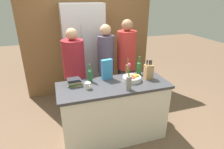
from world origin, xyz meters
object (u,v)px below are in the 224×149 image
at_px(bottle_wine, 139,67).
at_px(person_in_blue, 106,64).
at_px(bottle_oil, 90,75).
at_px(person_in_red_tee, 126,61).
at_px(flower_vase, 129,80).
at_px(coffee_mug, 88,86).
at_px(cereal_box, 107,69).
at_px(refrigerator, 84,54).
at_px(book_stack, 74,82).
at_px(fruit_bowl, 132,78).
at_px(person_at_sink, 75,71).
at_px(knife_block, 149,71).
at_px(bottle_vinegar, 127,69).

relative_size(bottle_wine, person_in_blue, 0.18).
bearing_deg(bottle_oil, person_in_red_tee, 36.38).
distance_m(flower_vase, coffee_mug, 0.56).
relative_size(bottle_oil, bottle_wine, 0.92).
xyz_separation_m(cereal_box, person_in_blue, (0.15, 0.58, -0.14)).
height_order(refrigerator, book_stack, refrigerator).
xyz_separation_m(bottle_wine, person_in_blue, (-0.39, 0.56, -0.10)).
bearing_deg(person_in_red_tee, fruit_bowl, -103.08).
bearing_deg(cereal_box, person_in_blue, 75.44).
bearing_deg(person_in_red_tee, cereal_box, -131.54).
xyz_separation_m(refrigerator, bottle_oil, (-0.11, -1.22, 0.04)).
relative_size(refrigerator, person_at_sink, 1.21).
bearing_deg(flower_vase, knife_block, 30.77).
bearing_deg(coffee_mug, cereal_box, 34.77).
bearing_deg(person_in_red_tee, refrigerator, 139.46).
height_order(knife_block, person_at_sink, person_at_sink).
relative_size(coffee_mug, book_stack, 0.58).
distance_m(cereal_box, person_in_blue, 0.62).
bearing_deg(coffee_mug, person_in_red_tee, 42.51).
distance_m(cereal_box, book_stack, 0.52).
distance_m(knife_block, bottle_wine, 0.21).
height_order(refrigerator, coffee_mug, refrigerator).
distance_m(fruit_bowl, coffee_mug, 0.68).
xyz_separation_m(book_stack, person_in_red_tee, (1.04, 0.64, 0.00)).
distance_m(refrigerator, person_in_blue, 0.69).
bearing_deg(fruit_bowl, bottle_vinegar, 86.91).
xyz_separation_m(refrigerator, bottle_wine, (0.69, -1.18, 0.05)).
relative_size(refrigerator, knife_block, 6.47).
relative_size(flower_vase, bottle_vinegar, 1.41).
relative_size(refrigerator, coffee_mug, 16.71).
bearing_deg(book_stack, person_in_red_tee, 31.70).
relative_size(refrigerator, bottle_vinegar, 7.21).
relative_size(coffee_mug, bottle_vinegar, 0.43).
relative_size(knife_block, bottle_wine, 1.02).
relative_size(bottle_oil, person_in_blue, 0.17).
distance_m(person_in_blue, person_in_red_tee, 0.39).
distance_m(bottle_oil, person_in_blue, 0.73).
bearing_deg(flower_vase, coffee_mug, 159.10).
bearing_deg(fruit_bowl, book_stack, 172.65).
bearing_deg(person_in_red_tee, flower_vase, -107.92).
height_order(fruit_bowl, bottle_oil, bottle_oil).
xyz_separation_m(flower_vase, coffee_mug, (-0.52, 0.20, -0.10)).
distance_m(fruit_bowl, knife_block, 0.28).
bearing_deg(person_in_blue, bottle_vinegar, -51.02).
distance_m(fruit_bowl, bottle_oil, 0.62).
distance_m(knife_block, person_in_red_tee, 0.75).
distance_m(knife_block, cereal_box, 0.63).
distance_m(flower_vase, person_at_sink, 1.13).
xyz_separation_m(coffee_mug, person_at_sink, (-0.09, 0.75, -0.05)).
xyz_separation_m(knife_block, coffee_mug, (-0.94, -0.06, -0.07)).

